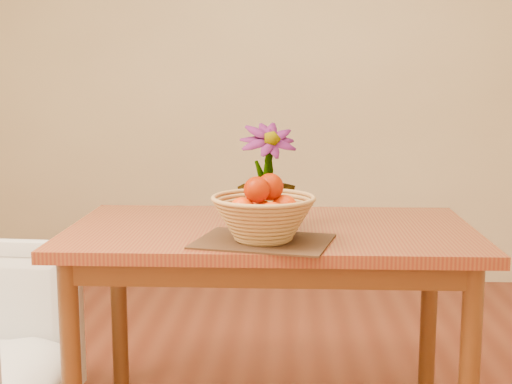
{
  "coord_description": "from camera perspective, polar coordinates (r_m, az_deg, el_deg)",
  "views": [
    {
      "loc": [
        0.06,
        -2.12,
        1.26
      ],
      "look_at": [
        -0.04,
        0.07,
        0.91
      ],
      "focal_mm": 50.0,
      "sensor_mm": 36.0,
      "label": 1
    }
  ],
  "objects": [
    {
      "name": "orange_pile",
      "position": [
        2.21,
        0.62,
        -0.62
      ],
      "size": [
        0.21,
        0.21,
        0.15
      ],
      "rotation": [
        0.0,
        0.0,
        -0.2
      ],
      "color": "#D63603",
      "rests_on": "wicker_basket"
    },
    {
      "name": "wicker_basket",
      "position": [
        2.22,
        0.6,
        -2.23
      ],
      "size": [
        0.33,
        0.33,
        0.13
      ],
      "color": "#A67745",
      "rests_on": "placemat"
    },
    {
      "name": "placemat",
      "position": [
        2.24,
        0.6,
        -3.96
      ],
      "size": [
        0.47,
        0.39,
        0.01
      ],
      "primitive_type": "cube",
      "rotation": [
        0.0,
        0.0,
        -0.22
      ],
      "color": "#351E13",
      "rests_on": "table"
    },
    {
      "name": "potted_plant",
      "position": [
        2.43,
        0.85,
        1.29
      ],
      "size": [
        0.25,
        0.25,
        0.36
      ],
      "primitive_type": "imported",
      "rotation": [
        0.0,
        0.0,
        0.29
      ],
      "color": "#164212",
      "rests_on": "table"
    },
    {
      "name": "table",
      "position": [
        2.49,
        1.18,
        -4.76
      ],
      "size": [
        1.4,
        0.8,
        0.75
      ],
      "color": "brown",
      "rests_on": "floor"
    },
    {
      "name": "wall_back",
      "position": [
        4.37,
        1.87,
        10.28
      ],
      "size": [
        4.0,
        0.02,
        2.7
      ],
      "primitive_type": "cube",
      "color": "beige",
      "rests_on": "floor"
    }
  ]
}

